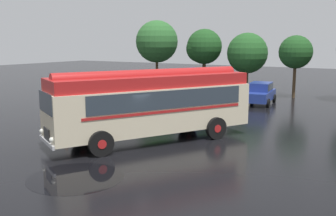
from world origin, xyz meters
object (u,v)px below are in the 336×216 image
box_van (188,83)px  traffic_cone (66,133)px  car_near_left (224,91)px  car_mid_left (260,93)px  vintage_bus (152,102)px

box_van → traffic_cone: box_van is taller
car_near_left → car_mid_left: (2.85, 0.30, 0.00)m
vintage_bus → car_near_left: size_ratio=2.29×
vintage_bus → traffic_cone: bearing=-154.3°
car_mid_left → box_van: 5.99m
car_near_left → traffic_cone: size_ratio=7.94×
vintage_bus → box_van: bearing=111.2°
car_mid_left → traffic_cone: (-4.73, -15.74, -0.57)m
vintage_bus → car_mid_left: (0.84, 13.87, -1.05)m
vintage_bus → traffic_cone: (-3.89, -1.87, -1.62)m
car_near_left → box_van: (-3.07, -0.45, 0.52)m
car_near_left → box_van: size_ratio=0.75×
vintage_bus → car_mid_left: size_ratio=2.29×
car_near_left → car_mid_left: same height
box_van → traffic_cone: (1.19, -14.99, -1.09)m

